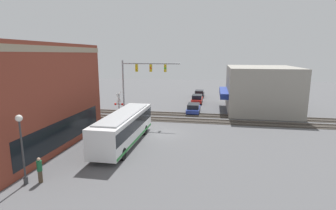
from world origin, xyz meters
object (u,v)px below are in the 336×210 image
at_px(parked_car_blue, 193,108).
at_px(pedestrian_by_lamp, 40,170).
at_px(crossing_signal, 119,104).
at_px(streetlamp, 22,143).
at_px(parked_car_red, 197,99).
at_px(parked_car_black, 199,94).
at_px(city_bus, 124,127).
at_px(pedestrian_at_crossing, 124,117).

height_order(parked_car_blue, pedestrian_by_lamp, pedestrian_by_lamp).
height_order(crossing_signal, streetlamp, streetlamp).
xyz_separation_m(parked_car_blue, pedestrian_by_lamp, (-22.91, 8.36, 0.26)).
bearing_deg(parked_car_red, pedestrian_by_lamp, 164.73).
bearing_deg(parked_car_black, city_bus, 169.49).
height_order(streetlamp, parked_car_blue, streetlamp).
height_order(streetlamp, pedestrian_at_crossing, streetlamp).
bearing_deg(city_bus, crossing_signal, 23.56).
height_order(parked_car_blue, parked_car_red, parked_car_red).
distance_m(pedestrian_at_crossing, pedestrian_by_lamp, 15.16).
distance_m(parked_car_red, pedestrian_by_lamp, 31.75).
bearing_deg(streetlamp, parked_car_black, -13.68).
relative_size(crossing_signal, streetlamp, 0.81).
bearing_deg(city_bus, pedestrian_by_lamp, 160.32).
distance_m(crossing_signal, pedestrian_at_crossing, 1.87).
xyz_separation_m(streetlamp, pedestrian_at_crossing, (15.51, -1.29, -1.94)).
height_order(parked_car_blue, pedestrian_at_crossing, pedestrian_at_crossing).
relative_size(streetlamp, parked_car_red, 1.10).
bearing_deg(pedestrian_by_lamp, streetlamp, 113.25).
bearing_deg(pedestrian_at_crossing, city_bus, -160.01).
bearing_deg(parked_car_red, city_bus, 166.42).
bearing_deg(parked_car_blue, crossing_signal, 128.26).
relative_size(parked_car_red, pedestrian_at_crossing, 2.49).
distance_m(streetlamp, parked_car_red, 32.38).
height_order(parked_car_red, pedestrian_at_crossing, pedestrian_at_crossing).
bearing_deg(pedestrian_by_lamp, parked_car_red, -15.27).
relative_size(city_bus, streetlamp, 2.32).
bearing_deg(pedestrian_at_crossing, parked_car_blue, -45.50).
bearing_deg(streetlamp, city_bus, -23.70).
bearing_deg(streetlamp, pedestrian_by_lamp, -66.75).
bearing_deg(parked_car_red, parked_car_blue, 180.00).
xyz_separation_m(crossing_signal, pedestrian_by_lamp, (-16.00, -0.41, -1.40)).
distance_m(parked_car_blue, parked_car_red, 7.71).
distance_m(city_bus, parked_car_blue, 15.64).
distance_m(city_bus, parked_car_black, 29.63).
xyz_separation_m(city_bus, crossing_signal, (7.73, 3.37, 0.62)).
xyz_separation_m(city_bus, parked_car_red, (22.35, -5.40, -0.98)).
distance_m(parked_car_red, parked_car_black, 6.76).
height_order(crossing_signal, pedestrian_by_lamp, crossing_signal).
bearing_deg(crossing_signal, pedestrian_at_crossing, -134.40).
relative_size(streetlamp, pedestrian_by_lamp, 2.67).
bearing_deg(parked_car_blue, city_bus, 159.75).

